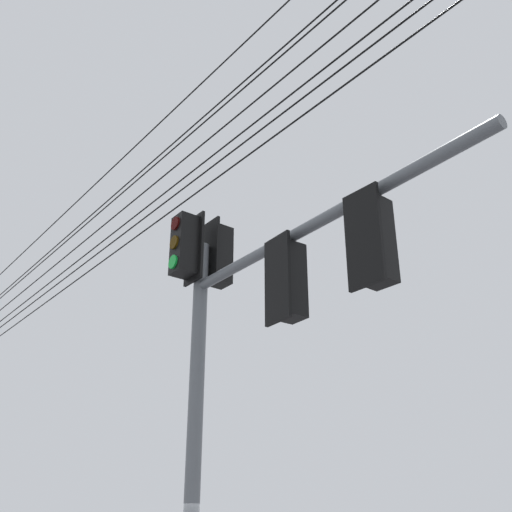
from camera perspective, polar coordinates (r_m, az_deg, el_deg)
The scene contains 2 objects.
signal_mast_assembly at distance 7.62m, azimuth -1.32°, elevation -5.86°, with size 3.83×3.81×6.41m.
overhead_wire_span at distance 10.64m, azimuth -7.84°, elevation 8.24°, with size 16.82×16.12×2.18m.
Camera 1 is at (-1.96, 8.70, 2.12)m, focal length 43.06 mm.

